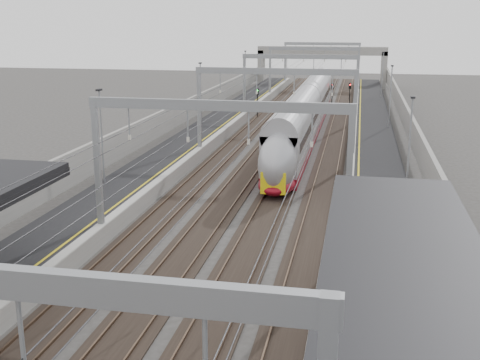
% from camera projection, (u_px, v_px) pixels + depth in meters
% --- Properties ---
extents(platform_left, '(4.00, 120.00, 1.00)m').
position_uv_depth(platform_left, '(190.00, 145.00, 53.57)').
color(platform_left, black).
rests_on(platform_left, ground).
extents(platform_right, '(4.00, 120.00, 1.00)m').
position_uv_depth(platform_right, '(373.00, 152.00, 50.58)').
color(platform_right, black).
rests_on(platform_right, ground).
extents(tracks, '(11.40, 140.00, 0.20)m').
position_uv_depth(tracks, '(279.00, 154.00, 52.19)').
color(tracks, black).
rests_on(tracks, ground).
extents(overhead_line, '(13.00, 140.00, 6.60)m').
position_uv_depth(overhead_line, '(289.00, 76.00, 56.89)').
color(overhead_line, gray).
rests_on(overhead_line, platform_left).
extents(overbridge, '(22.00, 2.20, 6.90)m').
position_uv_depth(overbridge, '(322.00, 56.00, 102.98)').
color(overbridge, gray).
rests_on(overbridge, ground).
extents(wall_left, '(0.30, 120.00, 3.20)m').
position_uv_depth(wall_left, '(155.00, 131.00, 53.89)').
color(wall_left, gray).
rests_on(wall_left, ground).
extents(wall_right, '(0.30, 120.00, 3.20)m').
position_uv_depth(wall_right, '(414.00, 141.00, 49.70)').
color(wall_right, gray).
rests_on(wall_right, ground).
extents(train, '(2.56, 46.68, 4.06)m').
position_uv_depth(train, '(305.00, 119.00, 58.45)').
color(train, maroon).
rests_on(train, ground).
extents(signal_green, '(0.32, 0.32, 3.48)m').
position_uv_depth(signal_green, '(257.00, 97.00, 71.05)').
color(signal_green, black).
rests_on(signal_green, ground).
extents(signal_red_near, '(0.32, 0.32, 3.48)m').
position_uv_depth(signal_red_near, '(332.00, 92.00, 76.85)').
color(signal_red_near, black).
rests_on(signal_red_near, ground).
extents(signal_red_far, '(0.32, 0.32, 3.48)m').
position_uv_depth(signal_red_far, '(350.00, 91.00, 77.32)').
color(signal_red_far, black).
rests_on(signal_red_far, ground).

